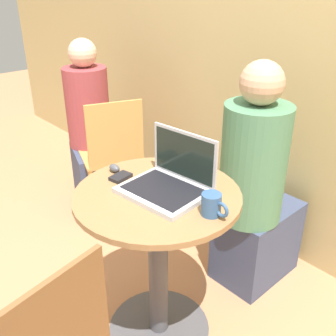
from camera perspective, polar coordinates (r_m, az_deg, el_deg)
name	(u,v)px	position (r m, az deg, el deg)	size (l,w,h in m)	color
ground_plane	(159,329)	(2.10, -1.30, -22.30)	(12.00, 12.00, 0.00)	tan
back_wall	(309,35)	(2.20, 19.84, 17.73)	(7.00, 0.05, 2.60)	tan
round_table	(158,247)	(1.75, -1.47, -11.35)	(0.69, 0.69, 0.78)	#4C4C51
laptop	(169,180)	(1.60, 0.22, -1.80)	(0.35, 0.30, 0.23)	#B7B7BC
cell_phone	(121,177)	(1.72, -6.89, -1.29)	(0.07, 0.10, 0.02)	black
computer_mouse	(114,168)	(1.77, -7.77, -0.02)	(0.06, 0.04, 0.04)	#4C4C51
coffee_cup	(212,205)	(1.45, 6.43, -5.33)	(0.12, 0.07, 0.09)	#335684
person_seated	(255,198)	(2.10, 12.57, -4.30)	(0.32, 0.50, 1.24)	#3D4766
chair_background	(112,156)	(2.72, -8.06, 1.74)	(0.52, 0.52, 0.87)	tan
person_background	(92,138)	(2.91, -11.02, 4.34)	(0.51, 0.43, 1.20)	#3D4766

